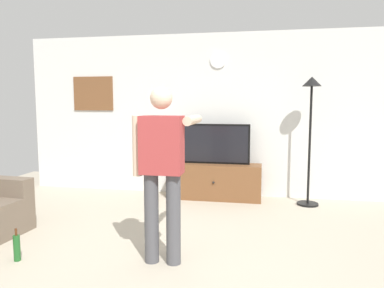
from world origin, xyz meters
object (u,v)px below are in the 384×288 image
at_px(television, 216,144).
at_px(wall_clock, 218,60).
at_px(floor_lamp, 311,114).
at_px(tv_stand, 215,181).
at_px(framed_picture, 93,94).
at_px(person_standing_nearer_lamp, 162,165).
at_px(beverage_bottle, 17,248).

distance_m(television, wall_clock, 1.38).
bearing_deg(floor_lamp, tv_stand, 176.04).
bearing_deg(tv_stand, framed_picture, 172.43).
relative_size(television, person_standing_nearer_lamp, 0.64).
relative_size(television, floor_lamp, 0.57).
distance_m(wall_clock, framed_picture, 2.28).
bearing_deg(wall_clock, tv_stand, -90.00).
xyz_separation_m(tv_stand, television, (0.00, 0.05, 0.61)).
distance_m(tv_stand, beverage_bottle, 3.17).
height_order(television, framed_picture, framed_picture).
xyz_separation_m(tv_stand, framed_picture, (-2.22, 0.30, 1.43)).
distance_m(wall_clock, beverage_bottle, 4.02).
xyz_separation_m(wall_clock, person_standing_nearer_lamp, (-0.20, -2.76, -1.29)).
height_order(tv_stand, person_standing_nearer_lamp, person_standing_nearer_lamp).
xyz_separation_m(tv_stand, beverage_bottle, (-1.63, -2.72, -0.15)).
distance_m(tv_stand, wall_clock, 1.99).
height_order(framed_picture, beverage_bottle, framed_picture).
bearing_deg(floor_lamp, television, 174.21).
bearing_deg(person_standing_nearer_lamp, floor_lamp, 55.34).
bearing_deg(wall_clock, framed_picture, 179.87).
height_order(floor_lamp, beverage_bottle, floor_lamp).
height_order(television, beverage_bottle, television).
xyz_separation_m(wall_clock, framed_picture, (-2.22, 0.00, -0.53)).
relative_size(tv_stand, floor_lamp, 0.76).
height_order(wall_clock, floor_lamp, wall_clock).
height_order(television, floor_lamp, floor_lamp).
bearing_deg(framed_picture, floor_lamp, -6.15).
relative_size(wall_clock, framed_picture, 0.36).
distance_m(television, floor_lamp, 1.53).
bearing_deg(beverage_bottle, wall_clock, 61.61).
distance_m(wall_clock, person_standing_nearer_lamp, 3.05).
xyz_separation_m(television, wall_clock, (0.00, 0.24, 1.36)).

